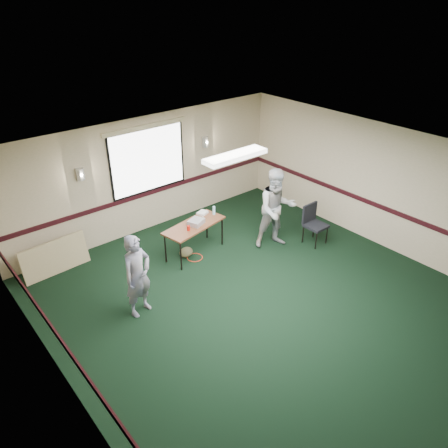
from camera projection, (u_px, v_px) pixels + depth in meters
ground at (270, 308)px, 7.96m from camera, size 8.00×8.00×0.00m
room_shell at (197, 192)px, 8.62m from camera, size 8.00×8.02×8.00m
folding_table at (194, 227)px, 9.26m from camera, size 1.50×0.82×0.71m
projector at (196, 222)px, 9.23m from camera, size 0.39×0.36×0.11m
game_console at (202, 213)px, 9.65m from camera, size 0.26×0.23×0.05m
red_cup at (189, 228)px, 9.00m from camera, size 0.07×0.07×0.11m
water_bottle at (214, 211)px, 9.59m from camera, size 0.06×0.06×0.20m
duffel_bag at (186, 252)px, 9.40m from camera, size 0.32×0.25×0.22m
cable_coil at (195, 257)px, 9.40m from camera, size 0.45×0.45×0.02m
folded_table at (55, 257)px, 8.80m from camera, size 1.36×0.27×0.69m
conference_chair at (313, 221)px, 9.76m from camera, size 0.45×0.47×0.91m
person_left at (138, 276)px, 7.51m from camera, size 0.64×0.50×1.56m
person_right at (276, 209)px, 9.45m from camera, size 1.09×0.99×1.82m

